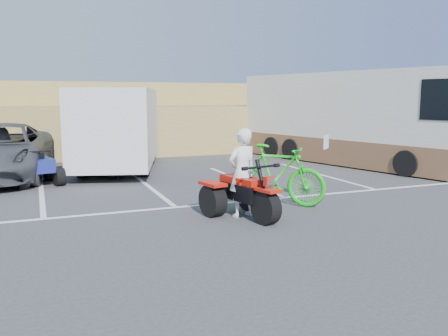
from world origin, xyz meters
name	(u,v)px	position (x,y,z in m)	size (l,w,h in m)	color
ground	(214,237)	(0.00, 0.00, 0.00)	(100.00, 100.00, 0.00)	#3A3A3D
parking_stripes	(190,191)	(0.87, 4.07, 0.00)	(28.00, 5.16, 0.01)	white
grass_embankment	(98,118)	(0.00, 15.48, 1.42)	(40.00, 8.50, 3.10)	olive
red_trike_atv	(247,218)	(1.07, 1.00, 0.00)	(1.30, 1.73, 1.12)	red
rider	(242,173)	(1.04, 1.15, 0.89)	(0.65, 0.43, 1.78)	white
green_dirt_bike	(277,174)	(2.20, 1.88, 0.67)	(0.63, 2.25, 1.35)	#14BF19
cargo_trailer	(118,127)	(-0.23, 8.33, 1.43)	(3.78, 6.08, 2.65)	silver
rv_motorhome	(348,125)	(7.86, 7.05, 1.39)	(4.53, 9.19, 3.21)	silver
quad_atv_blue	(37,185)	(-2.80, 6.43, 0.00)	(1.15, 1.55, 1.01)	navy
quad_atv_green	(122,176)	(-0.36, 7.12, 0.00)	(1.13, 1.52, 0.99)	#166120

